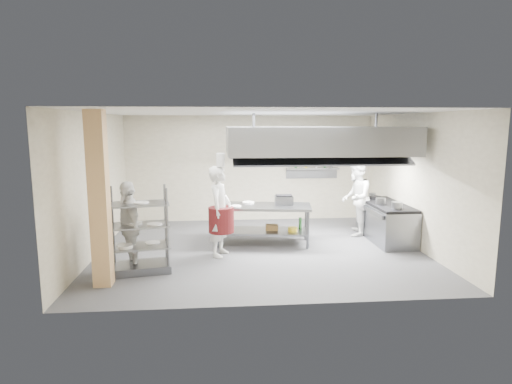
{
  "coord_description": "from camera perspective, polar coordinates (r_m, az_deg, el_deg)",
  "views": [
    {
      "loc": [
        -0.89,
        -9.18,
        2.76
      ],
      "look_at": [
        -0.07,
        0.2,
        1.26
      ],
      "focal_mm": 30.0,
      "sensor_mm": 36.0,
      "label": 1
    }
  ],
  "objects": [
    {
      "name": "floor",
      "position": [
        9.63,
        0.51,
        -7.62
      ],
      "size": [
        7.0,
        7.0,
        0.0
      ],
      "primitive_type": "plane",
      "color": "#3D3D40",
      "rests_on": "ground"
    },
    {
      "name": "exhaust_hood",
      "position": [
        9.83,
        7.92,
        6.86
      ],
      "size": [
        4.0,
        2.5,
        0.6
      ],
      "primitive_type": "cube",
      "color": "gray",
      "rests_on": "ceiling"
    },
    {
      "name": "island",
      "position": [
        9.96,
        0.97,
        -4.34
      ],
      "size": [
        2.29,
        1.21,
        0.91
      ],
      "primitive_type": null,
      "rotation": [
        0.0,
        0.0,
        -0.14
      ],
      "color": "gray",
      "rests_on": "floor"
    },
    {
      "name": "wall_back",
      "position": [
        12.28,
        -0.82,
        3.15
      ],
      "size": [
        7.0,
        0.0,
        7.0
      ],
      "primitive_type": "plane",
      "rotation": [
        1.57,
        0.0,
        0.0
      ],
      "color": "#ACA288",
      "rests_on": "ground"
    },
    {
      "name": "range_top",
      "position": [
        10.63,
        17.02,
        -1.6
      ],
      "size": [
        0.78,
        1.96,
        0.06
      ],
      "primitive_type": "cube",
      "color": "black",
      "rests_on": "cooking_range"
    },
    {
      "name": "island_worktop",
      "position": [
        9.87,
        0.98,
        -1.94
      ],
      "size": [
        2.29,
        1.21,
        0.06
      ],
      "primitive_type": "cube",
      "rotation": [
        0.0,
        0.0,
        -0.14
      ],
      "color": "gray",
      "rests_on": "island"
    },
    {
      "name": "wicker_basket",
      "position": [
        9.99,
        2.12,
        -4.72
      ],
      "size": [
        0.31,
        0.23,
        0.13
      ],
      "primitive_type": "cube",
      "rotation": [
        0.0,
        0.0,
        -0.11
      ],
      "color": "olive",
      "rests_on": "island_undershelf"
    },
    {
      "name": "stockpot",
      "position": [
        10.39,
        16.28,
        -1.2
      ],
      "size": [
        0.23,
        0.23,
        0.16
      ],
      "primitive_type": "cylinder",
      "color": "gray",
      "rests_on": "range_top"
    },
    {
      "name": "chef_line",
      "position": [
        10.92,
        13.15,
        -0.8
      ],
      "size": [
        1.0,
        1.11,
        1.88
      ],
      "primitive_type": "imported",
      "rotation": [
        0.0,
        0.0,
        -1.95
      ],
      "color": "white",
      "rests_on": "floor"
    },
    {
      "name": "column",
      "position": [
        7.66,
        -20.15,
        -0.98
      ],
      "size": [
        0.3,
        0.3,
        3.0
      ],
      "primitive_type": "cube",
      "color": "tan",
      "rests_on": "floor"
    },
    {
      "name": "chef_plating",
      "position": [
        8.45,
        -16.59,
        -4.36
      ],
      "size": [
        0.82,
        1.09,
        1.71
      ],
      "primitive_type": "imported",
      "rotation": [
        0.0,
        0.0,
        -1.12
      ],
      "color": "white",
      "rests_on": "floor"
    },
    {
      "name": "ceiling",
      "position": [
        9.23,
        0.54,
        10.53
      ],
      "size": [
        7.0,
        7.0,
        0.0
      ],
      "primitive_type": "plane",
      "rotation": [
        3.14,
        0.0,
        0.0
      ],
      "color": "silver",
      "rests_on": "wall_back"
    },
    {
      "name": "island_undershelf",
      "position": [
        9.99,
        0.97,
        -5.21
      ],
      "size": [
        2.1,
        1.09,
        0.04
      ],
      "primitive_type": "cube",
      "rotation": [
        0.0,
        0.0,
        -0.14
      ],
      "color": "slate",
      "rests_on": "island"
    },
    {
      "name": "hood_strip_a",
      "position": [
        9.69,
        2.67,
        5.01
      ],
      "size": [
        1.6,
        0.12,
        0.04
      ],
      "primitive_type": "cube",
      "color": "white",
      "rests_on": "exhaust_hood"
    },
    {
      "name": "hood_strip_b",
      "position": [
        10.09,
        12.89,
        4.95
      ],
      "size": [
        1.6,
        0.12,
        0.04
      ],
      "primitive_type": "cube",
      "color": "white",
      "rests_on": "exhaust_hood"
    },
    {
      "name": "griddle",
      "position": [
        9.95,
        3.73,
        -1.1
      ],
      "size": [
        0.43,
        0.35,
        0.2
      ],
      "primitive_type": "cube",
      "rotation": [
        0.0,
        0.0,
        -0.06
      ],
      "color": "slate",
      "rests_on": "island_worktop"
    },
    {
      "name": "cooking_range",
      "position": [
        10.72,
        16.91,
        -3.96
      ],
      "size": [
        0.8,
        2.0,
        0.84
      ],
      "primitive_type": "cube",
      "color": "gray",
      "rests_on": "floor"
    },
    {
      "name": "chef_head",
      "position": [
        8.99,
        -4.82,
        -2.59
      ],
      "size": [
        0.65,
        0.8,
        1.9
      ],
      "primitive_type": "imported",
      "rotation": [
        0.0,
        0.0,
        1.24
      ],
      "color": "white",
      "rests_on": "floor"
    },
    {
      "name": "pass_rack",
      "position": [
        8.29,
        -15.23,
        -4.89
      ],
      "size": [
        1.17,
        0.81,
        1.62
      ],
      "primitive_type": null,
      "rotation": [
        0.0,
        0.0,
        0.18
      ],
      "color": "slate",
      "rests_on": "floor"
    },
    {
      "name": "wall_shelf",
      "position": [
        12.38,
        7.58,
        3.12
      ],
      "size": [
        1.5,
        0.28,
        0.04
      ],
      "primitive_type": "cube",
      "color": "gray",
      "rests_on": "wall_back"
    },
    {
      "name": "plate_stack",
      "position": [
        8.36,
        -15.15,
        -6.81
      ],
      "size": [
        0.28,
        0.28,
        0.05
      ],
      "primitive_type": "cylinder",
      "color": "white",
      "rests_on": "pass_rack"
    },
    {
      "name": "wall_right",
      "position": [
        10.25,
        20.4,
        1.41
      ],
      "size": [
        0.0,
        6.0,
        6.0
      ],
      "primitive_type": "plane",
      "rotation": [
        1.57,
        0.0,
        -1.57
      ],
      "color": "#ACA288",
      "rests_on": "ground"
    },
    {
      "name": "wall_left",
      "position": [
        9.63,
        -20.69,
        0.94
      ],
      "size": [
        0.0,
        6.0,
        6.0
      ],
      "primitive_type": "plane",
      "rotation": [
        1.57,
        0.0,
        1.57
      ],
      "color": "#ACA288",
      "rests_on": "ground"
    }
  ]
}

